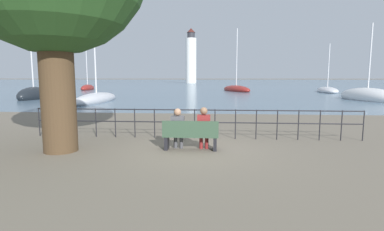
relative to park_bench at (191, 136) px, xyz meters
The scene contains 13 objects.
ground_plane 0.43m from the park_bench, 90.00° to the left, with size 1000.00×1000.00×0.00m, color #706656.
harbor_water 159.07m from the park_bench, 90.00° to the left, with size 600.00×300.00×0.01m.
park_bench is the anchor object (origin of this frame).
seated_person_left 0.47m from the park_bench, 169.03° to the left, with size 0.39×0.35×1.24m.
seated_person_right 0.49m from the park_bench, 10.79° to the left, with size 0.38×0.35×1.29m.
promenade_railing 1.77m from the park_bench, 90.00° to the left, with size 11.57×0.04×1.05m.
sailboat_0 47.37m from the park_bench, 117.04° to the left, with size 2.69×6.63×10.88m.
sailboat_1 19.39m from the park_bench, 119.92° to the left, with size 1.77×8.42×12.49m.
sailboat_2 25.56m from the park_bench, 53.94° to the left, with size 4.01×7.33×7.63m.
sailboat_3 26.74m from the park_bench, 130.99° to the left, with size 2.63×5.82×11.57m.
sailboat_4 39.86m from the park_bench, 64.87° to the left, with size 3.30×7.79×7.27m.
sailboat_5 39.14m from the park_bench, 84.09° to the left, with size 5.12×8.74×10.04m.
harbor_lighthouse 106.45m from the park_bench, 94.58° to the left, with size 4.01×4.01×20.43m.
Camera 1 is at (0.72, -8.78, 2.16)m, focal length 28.00 mm.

